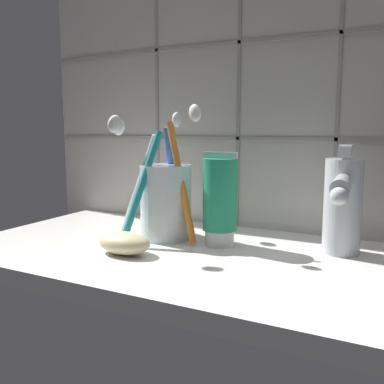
# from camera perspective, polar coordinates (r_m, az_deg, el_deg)

# --- Properties ---
(sink_counter) EXTENTS (0.57, 0.31, 0.02)m
(sink_counter) POSITION_cam_1_polar(r_m,az_deg,el_deg) (0.55, -1.24, -8.60)
(sink_counter) COLOR silver
(sink_counter) RESTS_ON ground
(tile_wall_backsplash) EXTENTS (0.67, 0.02, 0.41)m
(tile_wall_backsplash) POSITION_cam_1_polar(r_m,az_deg,el_deg) (0.66, 5.33, 11.42)
(tile_wall_backsplash) COLOR #B7B2A8
(tile_wall_backsplash) RESTS_ON ground
(toothbrush_cup) EXTENTS (0.15, 0.15, 0.18)m
(toothbrush_cup) POSITION_cam_1_polar(r_m,az_deg,el_deg) (0.59, -3.65, -0.75)
(toothbrush_cup) COLOR silver
(toothbrush_cup) RESTS_ON sink_counter
(toothpaste_tube) EXTENTS (0.05, 0.04, 0.12)m
(toothpaste_tube) POSITION_cam_1_polar(r_m,az_deg,el_deg) (0.55, 3.74, -1.09)
(toothpaste_tube) COLOR white
(toothpaste_tube) RESTS_ON sink_counter
(sink_faucet) EXTENTS (0.04, 0.13, 0.13)m
(sink_faucet) POSITION_cam_1_polar(r_m,az_deg,el_deg) (0.53, 19.44, -1.24)
(sink_faucet) COLOR silver
(sink_faucet) RESTS_ON sink_counter
(soap_bar) EXTENTS (0.07, 0.04, 0.03)m
(soap_bar) POSITION_cam_1_polar(r_m,az_deg,el_deg) (0.52, -9.04, -6.73)
(soap_bar) COLOR beige
(soap_bar) RESTS_ON sink_counter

